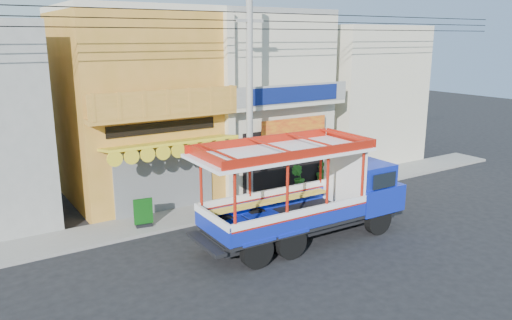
{
  "coord_description": "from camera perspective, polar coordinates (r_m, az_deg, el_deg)",
  "views": [
    {
      "loc": [
        -11.45,
        -13.25,
        7.0
      ],
      "look_at": [
        -1.22,
        2.5,
        2.36
      ],
      "focal_mm": 35.0,
      "sensor_mm": 36.0,
      "label": 1
    }
  ],
  "objects": [
    {
      "name": "sidewalk",
      "position": [
        21.84,
        0.54,
        -4.65
      ],
      "size": [
        30.0,
        2.0,
        0.12
      ],
      "primitive_type": "cube",
      "color": "slate",
      "rests_on": "ground"
    },
    {
      "name": "shophouse_left",
      "position": [
        22.67,
        -13.62,
        6.16
      ],
      "size": [
        6.0,
        7.5,
        8.24
      ],
      "color": "#AC7C26",
      "rests_on": "ground"
    },
    {
      "name": "ground",
      "position": [
        18.86,
        7.34,
        -8.03
      ],
      "size": [
        90.0,
        90.0,
        0.0
      ],
      "primitive_type": "plane",
      "color": "black",
      "rests_on": "ground"
    },
    {
      "name": "songthaew_truck",
      "position": [
        17.76,
        6.92,
        -3.4
      ],
      "size": [
        7.84,
        2.76,
        3.64
      ],
      "color": "black",
      "rests_on": "ground"
    },
    {
      "name": "party_pilaster",
      "position": [
        21.11,
        -2.99,
        5.69
      ],
      "size": [
        0.35,
        0.3,
        8.0
      ],
      "primitive_type": "cube",
      "color": "beige",
      "rests_on": "ground"
    },
    {
      "name": "potted_plant_b",
      "position": [
        23.15,
        4.83,
        -2.0
      ],
      "size": [
        0.75,
        0.79,
        1.13
      ],
      "primitive_type": "imported",
      "rotation": [
        0.0,
        0.0,
        2.12
      ],
      "color": "#235B1A",
      "rests_on": "sidewalk"
    },
    {
      "name": "filler_building_right",
      "position": [
        29.66,
        10.93,
        7.44
      ],
      "size": [
        6.0,
        6.0,
        7.6
      ],
      "primitive_type": "cube",
      "color": "beige",
      "rests_on": "ground"
    },
    {
      "name": "utility_pole",
      "position": [
        19.75,
        -0.37,
        8.16
      ],
      "size": [
        28.0,
        0.26,
        9.0
      ],
      "color": "gray",
      "rests_on": "ground"
    },
    {
      "name": "shophouse_right",
      "position": [
        25.28,
        -0.63,
        7.31
      ],
      "size": [
        6.0,
        6.75,
        8.24
      ],
      "color": "beige",
      "rests_on": "ground"
    },
    {
      "name": "potted_plant_c",
      "position": [
        24.56,
        7.56,
        -1.27
      ],
      "size": [
        0.72,
        0.72,
        1.02
      ],
      "primitive_type": "imported",
      "rotation": [
        0.0,
        0.0,
        4.38
      ],
      "color": "#235B1A",
      "rests_on": "sidewalk"
    },
    {
      "name": "green_sign",
      "position": [
        19.12,
        -12.75,
        -6.13
      ],
      "size": [
        0.7,
        0.41,
        1.08
      ],
      "color": "black",
      "rests_on": "sidewalk"
    }
  ]
}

